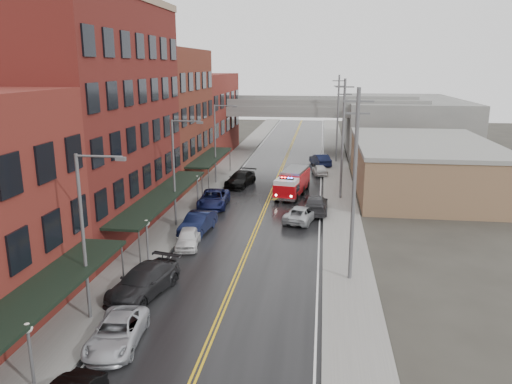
{
  "coord_description": "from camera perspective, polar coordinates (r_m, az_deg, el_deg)",
  "views": [
    {
      "loc": [
        5.2,
        -14.8,
        13.21
      ],
      "look_at": [
        -0.13,
        25.01,
        3.0
      ],
      "focal_mm": 35.0,
      "sensor_mm": 36.0,
      "label": 1
    }
  ],
  "objects": [
    {
      "name": "fire_truck",
      "position": [
        52.02,
        4.16,
        1.12
      ],
      "size": [
        3.83,
        7.42,
        2.6
      ],
      "rotation": [
        0.0,
        0.0,
        -0.18
      ],
      "color": "#B4080E",
      "rests_on": "ground"
    },
    {
      "name": "utility_pole_0",
      "position": [
        30.65,
        11.17,
        0.97
      ],
      "size": [
        1.8,
        0.24,
        12.0
      ],
      "color": "#59595B",
      "rests_on": "ground"
    },
    {
      "name": "curb_left",
      "position": [
        47.93,
        -5.76,
        -1.72
      ],
      "size": [
        0.3,
        160.0,
        0.15
      ],
      "primitive_type": "cube",
      "color": "gray",
      "rests_on": "ground"
    },
    {
      "name": "utility_pole_1",
      "position": [
        50.31,
        9.89,
        6.17
      ],
      "size": [
        1.8,
        0.24,
        12.0
      ],
      "color": "#59595B",
      "rests_on": "ground"
    },
    {
      "name": "curb_right",
      "position": [
        46.68,
        7.87,
        -2.22
      ],
      "size": [
        0.3,
        160.0,
        0.15
      ],
      "primitive_type": "cube",
      "color": "gray",
      "rests_on": "ground"
    },
    {
      "name": "awning_1",
      "position": [
        41.16,
        -10.59,
        -0.36
      ],
      "size": [
        2.6,
        18.0,
        3.09
      ],
      "color": "black",
      "rests_on": "ground"
    },
    {
      "name": "globe_lamp_0",
      "position": [
        23.14,
        -24.53,
        -15.24
      ],
      "size": [
        0.44,
        0.44,
        3.12
      ],
      "color": "#59595B",
      "rests_on": "ground"
    },
    {
      "name": "road",
      "position": [
        46.99,
        0.96,
        -2.05
      ],
      "size": [
        11.0,
        160.0,
        0.02
      ],
      "primitive_type": "cube",
      "color": "black",
      "rests_on": "ground"
    },
    {
      "name": "awning_0",
      "position": [
        24.88,
        -24.42,
        -11.37
      ],
      "size": [
        2.6,
        16.0,
        3.09
      ],
      "color": "black",
      "rests_on": "ground"
    },
    {
      "name": "sidewalk_right",
      "position": [
        46.73,
        9.9,
        -2.28
      ],
      "size": [
        3.0,
        160.0,
        0.15
      ],
      "primitive_type": "cube",
      "color": "slate",
      "rests_on": "ground"
    },
    {
      "name": "parked_car_left_3",
      "position": [
        30.63,
        -12.73,
        -9.93
      ],
      "size": [
        3.61,
        6.17,
        1.68
      ],
      "primitive_type": "imported",
      "rotation": [
        0.0,
        0.0,
        -0.23
      ],
      "color": "black",
      "rests_on": "ground"
    },
    {
      "name": "globe_lamp_1",
      "position": [
        34.66,
        -12.38,
        -4.4
      ],
      "size": [
        0.44,
        0.44,
        3.12
      ],
      "color": "#59595B",
      "rests_on": "ground"
    },
    {
      "name": "globe_lamp_2",
      "position": [
        47.54,
        -6.71,
        0.91
      ],
      "size": [
        0.44,
        0.44,
        3.12
      ],
      "color": "#59595B",
      "rests_on": "ground"
    },
    {
      "name": "brick_building_far",
      "position": [
        75.45,
        -6.68,
        8.69
      ],
      "size": [
        9.0,
        20.0,
        12.0
      ],
      "primitive_type": "cube",
      "color": "maroon",
      "rests_on": "ground"
    },
    {
      "name": "parked_car_left_7",
      "position": [
        56.12,
        -1.78,
        1.5
      ],
      "size": [
        3.31,
        5.95,
        1.63
      ],
      "primitive_type": "imported",
      "rotation": [
        0.0,
        0.0,
        -0.19
      ],
      "color": "black",
      "rests_on": "ground"
    },
    {
      "name": "overpass",
      "position": [
        77.31,
        3.78,
        8.87
      ],
      "size": [
        40.0,
        10.0,
        7.5
      ],
      "color": "slate",
      "rests_on": "ground"
    },
    {
      "name": "awning_2",
      "position": [
        57.65,
        -5.23,
        3.99
      ],
      "size": [
        2.6,
        13.0,
        3.09
      ],
      "color": "black",
      "rests_on": "ground"
    },
    {
      "name": "parked_car_right_2",
      "position": [
        62.27,
        7.29,
        2.53
      ],
      "size": [
        2.29,
        4.17,
        1.34
      ],
      "primitive_type": "imported",
      "rotation": [
        0.0,
        0.0,
        3.33
      ],
      "color": "silver",
      "rests_on": "ground"
    },
    {
      "name": "street_lamp_2",
      "position": [
        56.61,
        -4.46,
        6.07
      ],
      "size": [
        2.64,
        0.22,
        9.0
      ],
      "color": "#59595B",
      "rests_on": "ground"
    },
    {
      "name": "tan_building",
      "position": [
        56.87,
        18.45,
        2.67
      ],
      "size": [
        14.0,
        22.0,
        5.0
      ],
      "primitive_type": "cube",
      "color": "brown",
      "rests_on": "ground"
    },
    {
      "name": "parked_car_left_2",
      "position": [
        25.93,
        -15.62,
        -15.21
      ],
      "size": [
        2.73,
        5.07,
        1.35
      ],
      "primitive_type": "imported",
      "rotation": [
        0.0,
        0.0,
        0.1
      ],
      "color": "#ACAFB5",
      "rests_on": "ground"
    },
    {
      "name": "parked_car_left_4",
      "position": [
        37.77,
        -7.79,
        -5.23
      ],
      "size": [
        2.19,
        4.26,
        1.39
      ],
      "primitive_type": "imported",
      "rotation": [
        0.0,
        0.0,
        0.14
      ],
      "color": "silver",
      "rests_on": "ground"
    },
    {
      "name": "street_lamp_1",
      "position": [
        41.32,
        -9.06,
        2.89
      ],
      "size": [
        2.64,
        0.22,
        9.0
      ],
      "color": "#59595B",
      "rests_on": "ground"
    },
    {
      "name": "utility_pole_2",
      "position": [
        70.17,
        9.32,
        8.43
      ],
      "size": [
        1.8,
        0.24,
        12.0
      ],
      "color": "#59595B",
      "rests_on": "ground"
    },
    {
      "name": "brick_building_b",
      "position": [
        42.29,
        -18.54,
        7.82
      ],
      "size": [
        9.0,
        20.0,
        18.0
      ],
      "primitive_type": "cube",
      "color": "maroon",
      "rests_on": "ground"
    },
    {
      "name": "parked_car_right_1",
      "position": [
        46.29,
        6.78,
        -1.37
      ],
      "size": [
        2.34,
        5.65,
        1.64
      ],
      "primitive_type": "imported",
      "rotation": [
        0.0,
        0.0,
        3.13
      ],
      "color": "#2B2B2E",
      "rests_on": "ground"
    },
    {
      "name": "brick_building_c",
      "position": [
        58.59,
        -10.94,
        8.42
      ],
      "size": [
        9.0,
        15.0,
        15.0
      ],
      "primitive_type": "cube",
      "color": "#602B1C",
      "rests_on": "ground"
    },
    {
      "name": "right_far_block",
      "position": [
        86.25,
        16.26,
        7.57
      ],
      "size": [
        18.0,
        30.0,
        8.0
      ],
      "primitive_type": "cube",
      "color": "slate",
      "rests_on": "ground"
    },
    {
      "name": "parked_car_right_0",
      "position": [
        43.63,
        5.21,
        -2.49
      ],
      "size": [
        3.37,
        5.28,
        1.36
      ],
      "primitive_type": "imported",
      "rotation": [
        0.0,
        0.0,
        2.9
      ],
      "color": "#AAAEB2",
      "rests_on": "ground"
    },
    {
      "name": "sidewalk_left",
      "position": [
        48.33,
        -7.67,
        -1.64
      ],
      "size": [
        3.0,
        160.0,
        0.15
      ],
      "primitive_type": "cube",
      "color": "slate",
      "rests_on": "ground"
    },
    {
      "name": "street_lamp_0",
      "position": [
        26.87,
        -18.75,
        -3.9
      ],
      "size": [
        2.64,
        0.22,
        9.0
      ],
      "color": "#59595B",
      "rests_on": "ground"
    },
    {
      "name": "parked_car_left_5",
      "position": [
        40.78,
        -6.67,
        -3.53
      ],
      "size": [
        2.32,
        5.13,
        1.63
      ],
      "primitive_type": "imported",
      "rotation": [
        0.0,
        0.0,
        -0.12
      ],
      "color": "#0E1433",
      "rests_on": "ground"
    },
    {
      "name": "parked_car_left_6",
      "position": [
        48.06,
        -4.86,
        -0.77
      ],
      "size": [
        2.96,
        5.83,
        1.58
      ],
      "primitive_type": "imported",
      "rotation": [
        0.0,
        0.0,
        0.06
      ],
      "color": "#111641",
      "rests_on": "ground"
    },
    {
      "name": "parked_car_right_3",
      "position": [
        68.13,
        7.34,
        3.66
      ],
      "size": [
        3.18,
        5.22,
        1.62
      ],
      "primitive_type": "imported",
      "rotation": [
        0.0,
        0.0,
        3.46
      ],
      "color": "#0E1434",
      "rests_on": "ground"
    }
  ]
}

